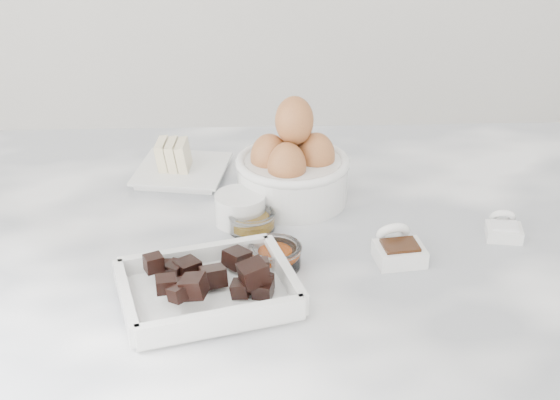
# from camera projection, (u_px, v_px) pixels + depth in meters

# --- Properties ---
(marble_slab) EXTENTS (1.20, 0.80, 0.04)m
(marble_slab) POSITION_uv_depth(u_px,v_px,m) (266.00, 249.00, 1.08)
(marble_slab) COLOR white
(marble_slab) RESTS_ON cabinet
(chocolate_dish) EXTENTS (0.24, 0.21, 0.05)m
(chocolate_dish) POSITION_uv_depth(u_px,v_px,m) (207.00, 285.00, 0.92)
(chocolate_dish) COLOR white
(chocolate_dish) RESTS_ON marble_slab
(butter_plate) EXTENTS (0.16, 0.16, 0.06)m
(butter_plate) POSITION_uv_depth(u_px,v_px,m) (180.00, 165.00, 1.23)
(butter_plate) COLOR white
(butter_plate) RESTS_ON marble_slab
(sugar_ramekin) EXTENTS (0.07, 0.07, 0.04)m
(sugar_ramekin) POSITION_uv_depth(u_px,v_px,m) (240.00, 207.00, 1.09)
(sugar_ramekin) COLOR white
(sugar_ramekin) RESTS_ON marble_slab
(egg_bowl) EXTENTS (0.17, 0.17, 0.16)m
(egg_bowl) POSITION_uv_depth(u_px,v_px,m) (293.00, 167.00, 1.14)
(egg_bowl) COLOR white
(egg_bowl) RESTS_ON marble_slab
(honey_bowl) EXTENTS (0.07, 0.07, 0.03)m
(honey_bowl) POSITION_uv_depth(u_px,v_px,m) (252.00, 221.00, 1.08)
(honey_bowl) COLOR white
(honey_bowl) RESTS_ON marble_slab
(zest_bowl) EXTENTS (0.07, 0.07, 0.03)m
(zest_bowl) POSITION_uv_depth(u_px,v_px,m) (275.00, 255.00, 1.00)
(zest_bowl) COLOR white
(zest_bowl) RESTS_ON marble_slab
(vanilla_spoon) EXTENTS (0.07, 0.08, 0.05)m
(vanilla_spoon) POSITION_uv_depth(u_px,v_px,m) (398.00, 248.00, 1.01)
(vanilla_spoon) COLOR white
(vanilla_spoon) RESTS_ON marble_slab
(salt_spoon) EXTENTS (0.05, 0.06, 0.04)m
(salt_spoon) POSITION_uv_depth(u_px,v_px,m) (504.00, 228.00, 1.06)
(salt_spoon) COLOR white
(salt_spoon) RESTS_ON marble_slab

